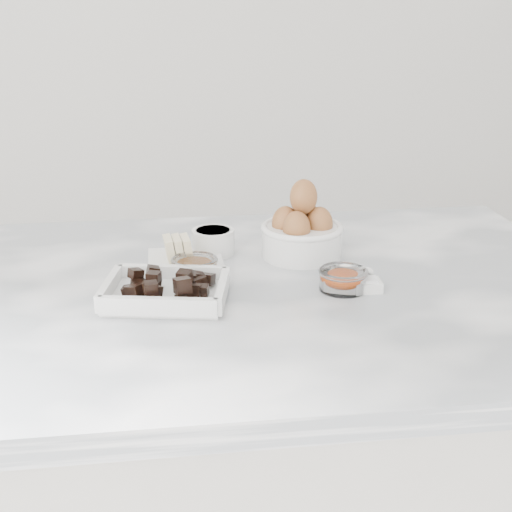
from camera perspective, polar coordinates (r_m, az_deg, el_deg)
The scene contains 9 objects.
marble_slab at distance 1.19m, azimuth -0.76°, elevation -3.25°, with size 1.20×0.80×0.04m, color white.
chocolate_dish at distance 1.13m, azimuth -7.25°, elevation -2.56°, with size 0.21×0.18×0.05m.
butter_plate at distance 1.27m, azimuth -5.77°, elevation -0.08°, with size 0.13×0.13×0.05m.
sugar_ramekin at distance 1.32m, azimuth -3.45°, elevation 1.23°, with size 0.08×0.08×0.05m.
egg_bowl at distance 1.30m, azimuth 3.70°, elevation 1.95°, with size 0.15×0.15×0.14m.
honey_bowl at distance 1.22m, azimuth -4.93°, elevation -0.91°, with size 0.08×0.08×0.04m.
zest_bowl at distance 1.17m, azimuth 6.99°, elevation -1.80°, with size 0.08×0.08×0.04m.
vanilla_spoon at distance 1.18m, azimuth 7.09°, elevation -1.87°, with size 0.06×0.07×0.04m.
salt_spoon at distance 1.18m, azimuth 8.77°, elevation -2.07°, with size 0.05×0.06×0.04m.
Camera 1 is at (-0.13, -1.09, 1.39)m, focal length 50.00 mm.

